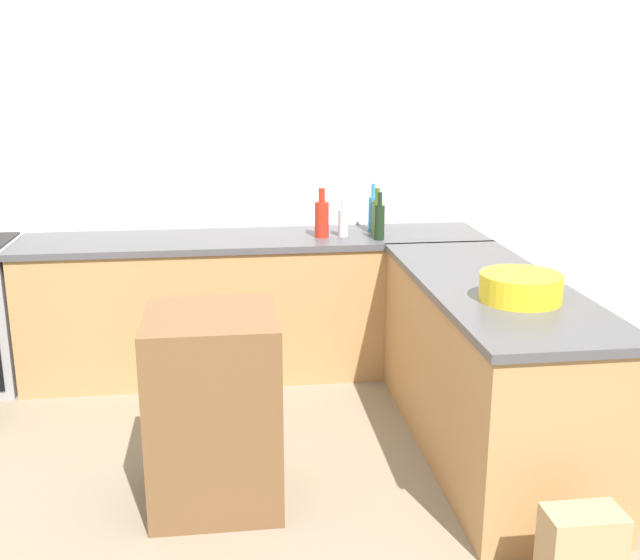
# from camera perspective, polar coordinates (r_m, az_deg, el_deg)

# --- Properties ---
(wall_back) EXTENTS (8.00, 0.06, 2.70)m
(wall_back) POSITION_cam_1_polar(r_m,az_deg,el_deg) (4.99, -5.29, 9.26)
(wall_back) COLOR white
(wall_back) RESTS_ON ground_plane
(counter_back) EXTENTS (2.92, 0.65, 0.89)m
(counter_back) POSITION_cam_1_polar(r_m,az_deg,el_deg) (4.84, -4.88, -1.84)
(counter_back) COLOR tan
(counter_back) RESTS_ON ground_plane
(counter_peninsula) EXTENTS (0.69, 1.88, 0.89)m
(counter_peninsula) POSITION_cam_1_polar(r_m,az_deg,el_deg) (3.90, 12.67, -6.53)
(counter_peninsula) COLOR tan
(counter_peninsula) RESTS_ON ground_plane
(island_table) EXTENTS (0.57, 0.57, 0.89)m
(island_table) POSITION_cam_1_polar(r_m,az_deg,el_deg) (3.41, -8.07, -9.68)
(island_table) COLOR brown
(island_table) RESTS_ON ground_plane
(mixing_bowl) EXTENTS (0.37, 0.37, 0.12)m
(mixing_bowl) POSITION_cam_1_polar(r_m,az_deg,el_deg) (3.48, 15.05, -0.54)
(mixing_bowl) COLOR yellow
(mixing_bowl) RESTS_ON counter_peninsula
(hot_sauce_bottle) EXTENTS (0.09, 0.09, 0.31)m
(hot_sauce_bottle) POSITION_cam_1_polar(r_m,az_deg,el_deg) (4.67, 0.14, 4.76)
(hot_sauce_bottle) COLOR red
(hot_sauce_bottle) RESTS_ON counter_back
(olive_oil_bottle) EXTENTS (0.07, 0.07, 0.30)m
(olive_oil_bottle) POSITION_cam_1_polar(r_m,az_deg,el_deg) (4.78, 4.37, 4.89)
(olive_oil_bottle) COLOR #475B1E
(olive_oil_bottle) RESTS_ON counter_back
(wine_bottle_dark) EXTENTS (0.06, 0.06, 0.30)m
(wine_bottle_dark) POSITION_cam_1_polar(r_m,az_deg,el_deg) (4.62, 4.55, 4.51)
(wine_bottle_dark) COLOR black
(wine_bottle_dark) RESTS_ON counter_back
(dish_soap_bottle) EXTENTS (0.06, 0.06, 0.31)m
(dish_soap_bottle) POSITION_cam_1_polar(r_m,az_deg,el_deg) (4.89, 4.05, 5.19)
(dish_soap_bottle) COLOR #338CBF
(dish_soap_bottle) RESTS_ON counter_back
(vinegar_bottle_clear) EXTENTS (0.07, 0.07, 0.24)m
(vinegar_bottle_clear) POSITION_cam_1_polar(r_m,az_deg,el_deg) (4.71, 1.78, 4.46)
(vinegar_bottle_clear) COLOR silver
(vinegar_bottle_clear) RESTS_ON counter_back
(paper_bag) EXTENTS (0.28, 0.16, 0.38)m
(paper_bag) POSITION_cam_1_polar(r_m,az_deg,el_deg) (3.03, 19.21, -19.42)
(paper_bag) COLOR tan
(paper_bag) RESTS_ON ground_plane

